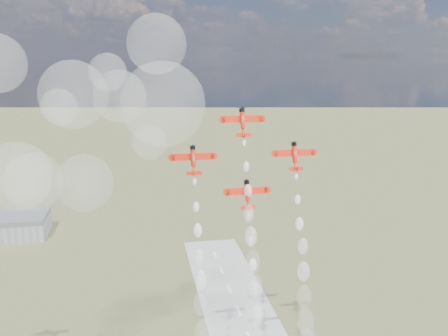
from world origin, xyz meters
TOP-DOWN VIEW (x-y plane):
  - hangar at (-120.00, 180.00)m, footprint 50.00×28.00m
  - plane_lead at (-9.84, 22.36)m, footprint 11.76×5.06m
  - plane_left at (-24.48, 18.98)m, footprint 11.76×5.06m
  - plane_right at (4.81, 18.98)m, footprint 11.76×5.06m
  - plane_slot at (-9.84, 15.61)m, footprint 11.76×5.06m
  - smoke_trail_lead at (-9.70, 7.79)m, footprint 5.10×18.89m
  - smoke_trail_left at (-24.45, 4.63)m, footprint 5.10×18.64m
  - smoke_trail_right at (4.56, 4.88)m, footprint 5.10×18.35m
  - drifted_smoke_cloud at (-50.63, 23.12)m, footprint 58.04×38.94m

SIDE VIEW (x-z plane):
  - hangar at x=-120.00m, z-range 0.00..13.00m
  - smoke_trail_left at x=-24.45m, z-range 12.94..60.59m
  - smoke_trail_right at x=4.56m, z-range 13.45..60.29m
  - smoke_trail_lead at x=-9.70m, z-range 22.71..70.41m
  - plane_slot at x=-9.84m, z-range 64.27..72.38m
  - plane_left at x=-24.48m, z-range 73.95..82.06m
  - plane_right at x=4.81m, z-range 73.95..82.06m
  - plane_lead at x=-9.84m, z-range 83.63..91.74m
  - drifted_smoke_cloud at x=-50.63m, z-range 60.39..117.63m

